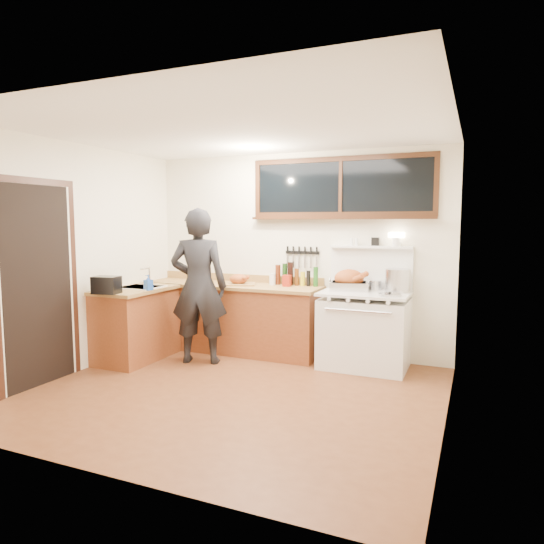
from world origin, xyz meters
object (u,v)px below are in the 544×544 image
at_px(vintage_stove, 365,328).
at_px(cutting_board, 239,281).
at_px(man, 199,286).
at_px(roast_turkey, 349,282).

distance_m(vintage_stove, cutting_board, 1.72).
height_order(man, roast_turkey, man).
distance_m(vintage_stove, man, 2.05).
height_order(vintage_stove, cutting_board, vintage_stove).
xyz_separation_m(vintage_stove, man, (-1.90, -0.60, 0.47)).
xyz_separation_m(cutting_board, roast_turkey, (1.44, 0.10, 0.05)).
bearing_deg(roast_turkey, man, -158.26).
bearing_deg(man, vintage_stove, 17.44).
relative_size(vintage_stove, roast_turkey, 3.09).
relative_size(vintage_stove, cutting_board, 3.08).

